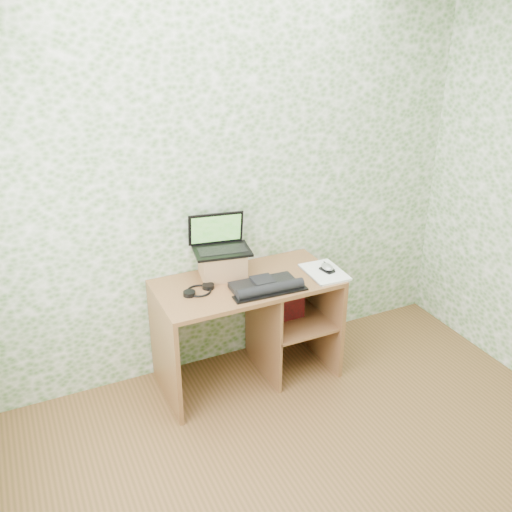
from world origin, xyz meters
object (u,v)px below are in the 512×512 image
desk (256,312)px  laptop (220,242)px  notepad (324,272)px  riser (222,264)px  keyboard (266,286)px

desk → laptop: (-0.19, 0.16, 0.50)m
laptop → notepad: size_ratio=1.21×
riser → keyboard: 0.35m
desk → keyboard: 0.34m
laptop → keyboard: 0.43m
desk → laptop: 0.56m
desk → keyboard: size_ratio=2.45×
riser → keyboard: bearing=-58.7°
keyboard → notepad: keyboard is taller
desk → keyboard: bearing=-93.1°
riser → laptop: bearing=90.0°
desk → riser: bearing=148.7°
riser → keyboard: size_ratio=0.59×
riser → laptop: 0.15m
desk → laptop: size_ratio=2.97×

